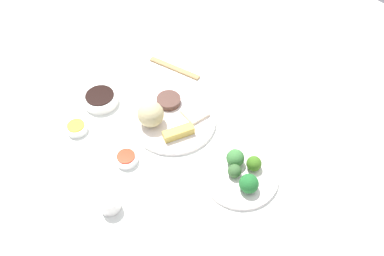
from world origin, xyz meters
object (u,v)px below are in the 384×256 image
Objects in this scene: broccoli_plate at (239,176)px; chopsticks_pair at (174,68)px; sauce_ramekin_sweet_and_sour at (127,159)px; teacup at (109,203)px; sauce_ramekin_hot_mustard at (77,128)px; soy_sauce_bowl at (101,99)px; main_plate at (174,120)px.

broccoli_plate is 1.08× the size of chopsticks_pair.
sauce_ramekin_sweet_and_sour is 0.32× the size of chopsticks_pair.
teacup is (0.16, 0.34, 0.02)m from broccoli_plate.
chopsticks_pair is (0.03, -0.42, -0.01)m from sauce_ramekin_hot_mustard.
chopsticks_pair is (-0.03, -0.29, -0.01)m from soy_sauce_bowl.
sauce_ramekin_sweet_and_sour reaches higher than broccoli_plate.
teacup is at bearing 167.75° from sauce_ramekin_hot_mustard.
chopsticks_pair is at bearing -55.83° from teacup.
sauce_ramekin_hot_mustard is at bearing -12.25° from teacup.
sauce_ramekin_sweet_and_sour is 1.16× the size of teacup.
sauce_ramekin_hot_mustard is (0.17, 0.26, 0.00)m from main_plate.
soy_sauce_bowl is at bearing -65.56° from sauce_ramekin_hot_mustard.
sauce_ramekin_hot_mustard reaches higher than broccoli_plate.
main_plate is 0.26m from soy_sauce_bowl.
main_plate reaches higher than broccoli_plate.
teacup reaches higher than main_plate.
sauce_ramekin_hot_mustard reaches higher than chopsticks_pair.
broccoli_plate is 3.39× the size of sauce_ramekin_hot_mustard.
main_plate is at bearing -67.95° from teacup.
broccoli_plate is 3.39× the size of sauce_ramekin_sweet_and_sour.
soy_sauce_bowl is at bearing 16.28° from broccoli_plate.
soy_sauce_bowl is 0.30m from chopsticks_pair.
broccoli_plate is 1.93× the size of soy_sauce_bowl.
teacup is at bearing 112.05° from main_plate.
teacup is at bearing 124.17° from chopsticks_pair.
sauce_ramekin_hot_mustard is (0.46, 0.27, 0.01)m from broccoli_plate.
teacup is at bearing 129.67° from sauce_ramekin_sweet_and_sour.
soy_sauce_bowl is (0.22, 0.14, 0.01)m from main_plate.
sauce_ramekin_sweet_and_sour reaches higher than chopsticks_pair.
teacup reaches higher than broccoli_plate.
sauce_ramekin_sweet_and_sour is (-0.03, 0.20, 0.00)m from main_plate.
main_plate is 0.29m from broccoli_plate.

